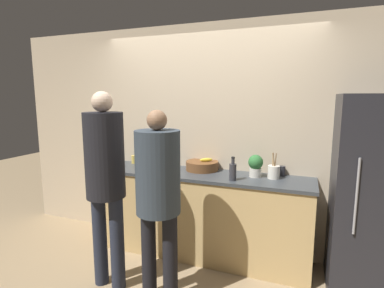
{
  "coord_description": "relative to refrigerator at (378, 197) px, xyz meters",
  "views": [
    {
      "loc": [
        1.08,
        -2.71,
        1.78
      ],
      "look_at": [
        0.0,
        0.13,
        1.3
      ],
      "focal_mm": 28.0,
      "sensor_mm": 36.0,
      "label": 1
    }
  ],
  "objects": [
    {
      "name": "ground_plane",
      "position": [
        -1.72,
        -0.25,
        -0.9
      ],
      "size": [
        14.0,
        14.0,
        0.0
      ],
      "primitive_type": "plane",
      "color": "#9E8460"
    },
    {
      "name": "wall_back",
      "position": [
        -1.72,
        0.35,
        0.4
      ],
      "size": [
        5.2,
        0.06,
        2.6
      ],
      "color": "#C6B293",
      "rests_on": "ground_plane"
    },
    {
      "name": "counter",
      "position": [
        -1.72,
        0.08,
        -0.43
      ],
      "size": [
        2.46,
        0.59,
        0.95
      ],
      "color": "tan",
      "rests_on": "ground_plane"
    },
    {
      "name": "refrigerator",
      "position": [
        0.0,
        0.0,
        0.0
      ],
      "size": [
        0.75,
        0.69,
        1.81
      ],
      "color": "#232328",
      "rests_on": "ground_plane"
    },
    {
      "name": "person_left",
      "position": [
        -2.31,
        -0.78,
        0.19
      ],
      "size": [
        0.35,
        0.35,
        1.83
      ],
      "color": "#232838",
      "rests_on": "ground_plane"
    },
    {
      "name": "person_center",
      "position": [
        -1.77,
        -0.79,
        0.12
      ],
      "size": [
        0.38,
        0.38,
        1.68
      ],
      "color": "black",
      "rests_on": "ground_plane"
    },
    {
      "name": "fruit_bowl",
      "position": [
        -1.72,
        0.21,
        0.1
      ],
      "size": [
        0.37,
        0.37,
        0.14
      ],
      "color": "brown",
      "rests_on": "counter"
    },
    {
      "name": "utensil_crock",
      "position": [
        -0.92,
        0.13,
        0.12
      ],
      "size": [
        0.12,
        0.12,
        0.27
      ],
      "color": "silver",
      "rests_on": "counter"
    },
    {
      "name": "bottle_dark",
      "position": [
        -1.29,
        -0.09,
        0.14
      ],
      "size": [
        0.07,
        0.07,
        0.24
      ],
      "color": "#333338",
      "rests_on": "counter"
    },
    {
      "name": "bottle_amber",
      "position": [
        -2.71,
        -0.05,
        0.11
      ],
      "size": [
        0.06,
        0.06,
        0.15
      ],
      "color": "brown",
      "rests_on": "counter"
    },
    {
      "name": "cup_yellow",
      "position": [
        -2.63,
        0.23,
        0.1
      ],
      "size": [
        0.07,
        0.07,
        0.1
      ],
      "color": "gold",
      "rests_on": "counter"
    },
    {
      "name": "cup_black",
      "position": [
        -0.85,
        0.27,
        0.1
      ],
      "size": [
        0.07,
        0.07,
        0.1
      ],
      "color": "#28282D",
      "rests_on": "counter"
    },
    {
      "name": "potted_plant",
      "position": [
        -1.1,
        0.12,
        0.18
      ],
      "size": [
        0.15,
        0.15,
        0.24
      ],
      "color": "beige",
      "rests_on": "counter"
    }
  ]
}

